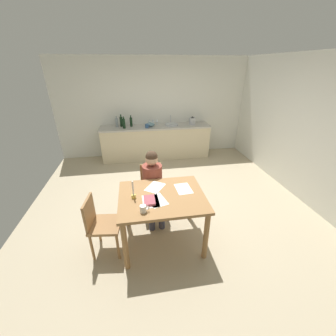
{
  "coord_description": "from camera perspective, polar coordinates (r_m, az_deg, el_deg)",
  "views": [
    {
      "loc": [
        -0.57,
        -3.25,
        2.38
      ],
      "look_at": [
        -0.07,
        -0.22,
        0.85
      ],
      "focal_mm": 22.19,
      "sensor_mm": 36.0,
      "label": 1
    }
  ],
  "objects": [
    {
      "name": "chair_side_empty",
      "position": [
        3.01,
        -18.02,
        -14.2
      ],
      "size": [
        0.45,
        0.45,
        0.86
      ],
      "color": "#9E7042",
      "rests_on": "ground"
    },
    {
      "name": "paper_letter",
      "position": [
        2.73,
        -4.77,
        -9.06
      ],
      "size": [
        0.22,
        0.3,
        0.0
      ],
      "primitive_type": "cube",
      "rotation": [
        0.0,
        0.0,
        0.03
      ],
      "color": "white",
      "rests_on": "dining_table"
    },
    {
      "name": "wall_back",
      "position": [
        5.97,
        -3.92,
        16.06
      ],
      "size": [
        5.2,
        0.12,
        2.6
      ],
      "primitive_type": "cube",
      "color": "silver",
      "rests_on": "ground"
    },
    {
      "name": "bottle_vinegar",
      "position": [
        5.75,
        -12.72,
        12.37
      ],
      "size": [
        0.07,
        0.07,
        0.32
      ],
      "color": "black",
      "rests_on": "kitchen_counter"
    },
    {
      "name": "wine_glass_back_left",
      "position": [
        5.82,
        -5.18,
        12.79
      ],
      "size": [
        0.07,
        0.07,
        0.15
      ],
      "color": "silver",
      "rests_on": "kitchen_counter"
    },
    {
      "name": "paper_envelope",
      "position": [
        2.98,
        4.26,
        -5.66
      ],
      "size": [
        0.23,
        0.31,
        0.0
      ],
      "primitive_type": "cube",
      "rotation": [
        0.0,
        0.0,
        0.07
      ],
      "color": "white",
      "rests_on": "dining_table"
    },
    {
      "name": "coffee_mug",
      "position": [
        2.54,
        -6.79,
        -11.05
      ],
      "size": [
        0.11,
        0.08,
        0.09
      ],
      "color": "white",
      "rests_on": "dining_table"
    },
    {
      "name": "chair_at_table",
      "position": [
        3.58,
        -4.35,
        -5.27
      ],
      "size": [
        0.42,
        0.42,
        0.89
      ],
      "color": "#9E7042",
      "rests_on": "ground"
    },
    {
      "name": "book_magazine",
      "position": [
        2.71,
        -5.11,
        -8.87
      ],
      "size": [
        0.14,
        0.22,
        0.03
      ],
      "primitive_type": "cube",
      "rotation": [
        0.0,
        0.0,
        -0.01
      ],
      "color": "#A24954",
      "rests_on": "dining_table"
    },
    {
      "name": "ground_plane",
      "position": [
        4.08,
        0.47,
        -9.52
      ],
      "size": [
        5.2,
        5.2,
        0.04
      ],
      "primitive_type": "cube",
      "color": "tan"
    },
    {
      "name": "mixing_bowl",
      "position": [
        5.66,
        -4.9,
        11.84
      ],
      "size": [
        0.23,
        0.23,
        0.1
      ],
      "primitive_type": "ellipsoid",
      "color": "#668C99",
      "rests_on": "kitchen_counter"
    },
    {
      "name": "bottle_oil",
      "position": [
        5.74,
        -13.9,
        12.05
      ],
      "size": [
        0.07,
        0.07,
        0.27
      ],
      "color": "#8C999E",
      "rests_on": "kitchen_counter"
    },
    {
      "name": "candlestick",
      "position": [
        2.78,
        -9.49,
        -6.91
      ],
      "size": [
        0.06,
        0.06,
        0.26
      ],
      "color": "gold",
      "rests_on": "dining_table"
    },
    {
      "name": "dining_table",
      "position": [
        2.9,
        -1.66,
        -9.54
      ],
      "size": [
        1.16,
        0.94,
        0.8
      ],
      "color": "#9E7042",
      "rests_on": "ground"
    },
    {
      "name": "teacup_on_counter",
      "position": [
        5.53,
        -5.81,
        11.44
      ],
      "size": [
        0.13,
        0.09,
        0.1
      ],
      "color": "#33598C",
      "rests_on": "kitchen_counter"
    },
    {
      "name": "kitchen_counter",
      "position": [
        5.84,
        -3.3,
        7.23
      ],
      "size": [
        2.95,
        0.64,
        0.9
      ],
      "color": "beige",
      "rests_on": "ground"
    },
    {
      "name": "bottle_sauce",
      "position": [
        5.7,
        -10.11,
        12.38
      ],
      "size": [
        0.07,
        0.07,
        0.29
      ],
      "color": "black",
      "rests_on": "kitchen_counter"
    },
    {
      "name": "sink_unit",
      "position": [
        5.77,
        0.97,
        11.9
      ],
      "size": [
        0.36,
        0.36,
        0.24
      ],
      "color": "#B2B7BC",
      "rests_on": "kitchen_counter"
    },
    {
      "name": "wall_right",
      "position": [
        4.67,
        34.27,
        8.59
      ],
      "size": [
        0.12,
        5.2,
        2.6
      ],
      "primitive_type": "cube",
      "color": "silver",
      "rests_on": "ground"
    },
    {
      "name": "wine_glass_near_sink",
      "position": [
        5.84,
        -3.03,
        12.91
      ],
      "size": [
        0.07,
        0.07,
        0.15
      ],
      "color": "silver",
      "rests_on": "kitchen_counter"
    },
    {
      "name": "paper_bill",
      "position": [
        2.74,
        -3.02,
        -8.83
      ],
      "size": [
        0.29,
        0.34,
        0.0
      ],
      "primitive_type": "cube",
      "rotation": [
        0.0,
        0.0,
        0.29
      ],
      "color": "white",
      "rests_on": "dining_table"
    },
    {
      "name": "wine_glass_by_kettle",
      "position": [
        5.82,
        -4.16,
        12.85
      ],
      "size": [
        0.07,
        0.07,
        0.15
      ],
      "color": "silver",
      "rests_on": "kitchen_counter"
    },
    {
      "name": "paper_receipt",
      "position": [
        3.01,
        -3.54,
        -5.24
      ],
      "size": [
        0.34,
        0.36,
        0.0
      ],
      "primitive_type": "cube",
      "rotation": [
        0.0,
        0.0,
        -0.6
      ],
      "color": "white",
      "rests_on": "dining_table"
    },
    {
      "name": "bottle_wine_red",
      "position": [
        5.56,
        -12.01,
        11.89
      ],
      "size": [
        0.07,
        0.07,
        0.3
      ],
      "color": "black",
      "rests_on": "kitchen_counter"
    },
    {
      "name": "stovetop_kettle",
      "position": [
        5.88,
        6.71,
        12.76
      ],
      "size": [
        0.18,
        0.18,
        0.22
      ],
      "color": "#B7BABF",
      "rests_on": "kitchen_counter"
    },
    {
      "name": "person_seated",
      "position": [
        3.36,
        -4.13,
        -3.97
      ],
      "size": [
        0.33,
        0.6,
        1.19
      ],
      "color": "brown",
      "rests_on": "ground"
    }
  ]
}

